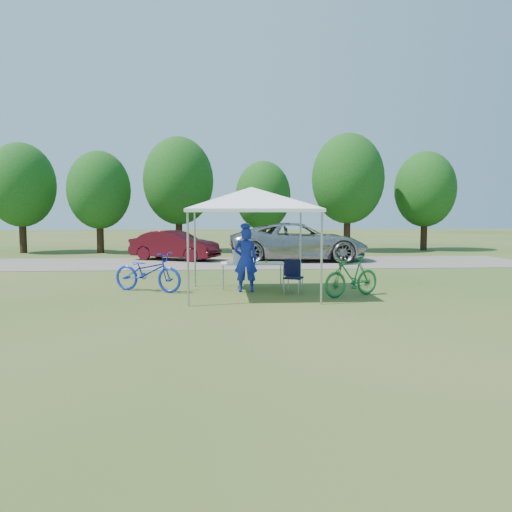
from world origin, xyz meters
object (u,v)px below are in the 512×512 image
Objects in this scene: folding_table at (253,264)px; minivan at (298,242)px; folding_chair at (293,274)px; cooler at (241,256)px; cyclist at (246,260)px; bike_green at (352,276)px; sedan at (175,245)px; bike_blue at (148,272)px.

minivan reaches higher than folding_table.
folding_chair is 1.82× the size of cooler.
cyclist is 0.29× the size of minivan.
folding_table is 2.82m from bike_green.
sedan is (-5.34, 0.71, -0.18)m from minivan.
cooler is at bearing -144.84° from bike_green.
folding_chair is at bearing -140.86° from bike_green.
folding_chair is 0.51× the size of bike_green.
minivan reaches higher than bike_blue.
bike_green is 0.43× the size of sedan.
cyclist reaches higher than folding_chair.
minivan reaches higher than cooler.
cooler is 0.08× the size of minivan.
folding_table is at bearing -136.84° from sedan.
bike_green is at bearing -1.10° from folding_chair.
sedan reaches higher than cooler.
sedan reaches higher than folding_table.
folding_table is 0.87× the size of bike_blue.
bike_green is at bearing -127.77° from sedan.
cooler is 0.24× the size of bike_blue.
cyclist is 1.01× the size of bike_green.
minivan is (5.26, 7.97, 0.32)m from bike_blue.
folding_chair is 0.22× the size of sedan.
folding_chair is 1.29m from cyclist.
cooler is at bearing -57.34° from bike_blue.
folding_chair is at bearing -72.83° from bike_blue.
cyclist is at bearing -139.39° from sedan.
bike_green is (2.61, -0.88, -0.35)m from cyclist.
folding_table is at bearing -147.96° from bike_green.
cyclist is at bearing -134.37° from bike_green.
bike_blue is 0.34× the size of minivan.
folding_table is 0.69m from cyclist.
folding_table is 3.66× the size of cooler.
cyclist is 0.44× the size of sedan.
cyclist reaches higher than sedan.
sedan is at bearing 25.16° from bike_blue.
bike_blue is (-2.49, -0.35, -0.36)m from cooler.
minivan is (0.07, 9.12, 0.34)m from bike_green.
cooler is 8.72m from sedan.
bike_green is (5.19, -1.15, -0.02)m from bike_blue.
cyclist is (-0.22, -0.62, 0.18)m from folding_table.
cooler is 0.28× the size of bike_green.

